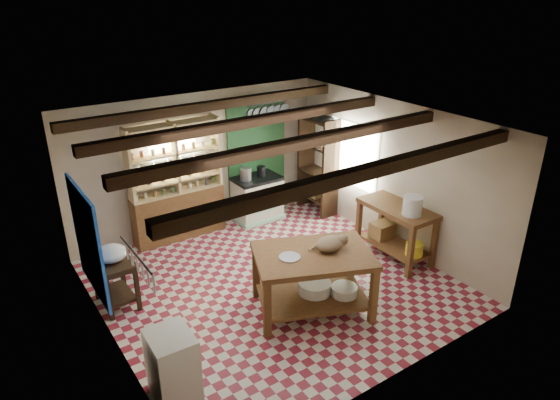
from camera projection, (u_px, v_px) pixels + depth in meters
floor at (273, 284)px, 7.91m from camera, size 5.00×5.00×0.02m
ceiling at (272, 123)px, 6.86m from camera, size 5.00×5.00×0.02m
wall_back at (199, 162)px, 9.27m from camera, size 5.00×0.04×2.60m
wall_front at (398, 288)px, 5.49m from camera, size 5.00×0.04×2.60m
wall_left at (103, 257)px, 6.10m from camera, size 0.04×5.00×2.60m
wall_right at (393, 175)px, 8.67m from camera, size 0.04×5.00×2.60m
ceiling_beams at (272, 132)px, 6.91m from camera, size 5.00×3.80×0.15m
blue_wall_patch at (88, 242)px, 6.87m from camera, size 0.04×1.40×1.60m
green_wall_patch at (257, 153)px, 9.91m from camera, size 1.30×0.04×2.30m
window_back at (172, 147)px, 8.84m from camera, size 0.90×0.02×0.80m
window_right at (353, 155)px, 9.38m from camera, size 0.02×1.30×1.20m
utensil_rail at (137, 264)px, 5.03m from camera, size 0.06×0.90×0.28m
pot_rack at (268, 111)px, 9.22m from camera, size 0.86×0.12×0.36m
shelving_unit at (176, 182)px, 8.93m from camera, size 1.70×0.34×2.20m
tall_rack at (318, 165)px, 10.04m from camera, size 0.40×0.86×2.00m
work_table at (312, 281)px, 7.12m from camera, size 1.92×1.63×0.92m
stove at (257, 198)px, 9.89m from camera, size 0.91×0.61×0.89m
prep_table at (116, 282)px, 7.26m from camera, size 0.52×0.75×0.75m
white_cabinet at (173, 366)px, 5.61m from camera, size 0.49×0.58×0.85m
right_counter at (395, 232)px, 8.48m from camera, size 0.69×1.35×0.96m
cat at (330, 244)px, 6.99m from camera, size 0.49×0.41×0.19m
steel_tray at (290, 257)px, 6.82m from camera, size 0.39×0.39×0.02m
basin_large at (315, 287)px, 7.23m from camera, size 0.63×0.63×0.17m
basin_small at (344, 291)px, 7.18m from camera, size 0.50×0.50×0.13m
kettle_left at (246, 174)px, 9.54m from camera, size 0.22×0.22×0.25m
kettle_right at (261, 171)px, 9.72m from camera, size 0.17×0.17×0.21m
enamel_bowl at (111, 253)px, 7.06m from camera, size 0.46×0.46×0.22m
white_bucket at (413, 206)px, 7.93m from camera, size 0.32×0.32×0.31m
wicker_basket at (382, 230)px, 8.75m from camera, size 0.39×0.31×0.27m
yellow_tub at (414, 249)px, 8.19m from camera, size 0.29×0.29×0.21m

